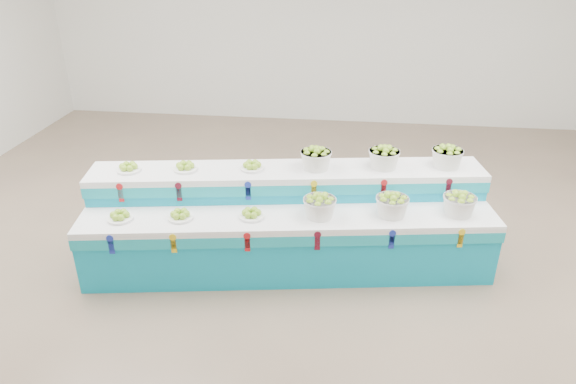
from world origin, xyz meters
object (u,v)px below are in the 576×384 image
at_px(display_stand, 288,221).
at_px(basket_upper_right, 447,156).
at_px(basket_lower_left, 320,206).
at_px(plate_upper_mid, 185,166).

bearing_deg(display_stand, basket_upper_right, 8.72).
distance_m(display_stand, basket_lower_left, 0.53).
relative_size(display_stand, plate_upper_mid, 16.45).
distance_m(display_stand, basket_upper_right, 1.89).
distance_m(display_stand, plate_upper_mid, 1.27).
height_order(basket_lower_left, plate_upper_mid, plate_upper_mid).
bearing_deg(display_stand, basket_lower_left, -40.67).
relative_size(basket_lower_left, basket_upper_right, 1.00).
bearing_deg(basket_upper_right, plate_upper_mid, -170.95).
relative_size(plate_upper_mid, basket_upper_right, 0.78).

